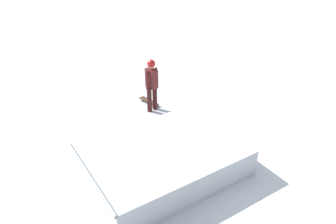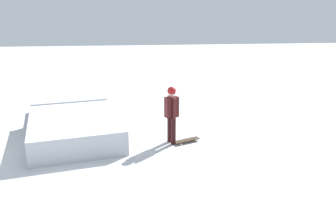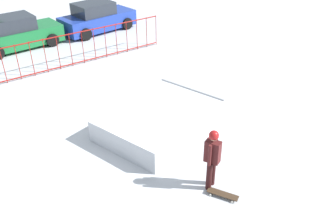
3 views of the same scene
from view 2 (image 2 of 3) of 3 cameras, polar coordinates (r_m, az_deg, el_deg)
ground_plane at (r=10.09m, az=-16.98°, el=-6.66°), size 60.00×60.00×0.00m
skate_ramp at (r=11.47m, az=-15.33°, el=-2.00°), size 5.83×3.70×0.74m
skater at (r=10.11m, az=0.59°, el=0.21°), size 0.42×0.43×1.73m
skateboard at (r=10.45m, az=3.16°, el=-4.66°), size 0.51×0.81×0.09m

